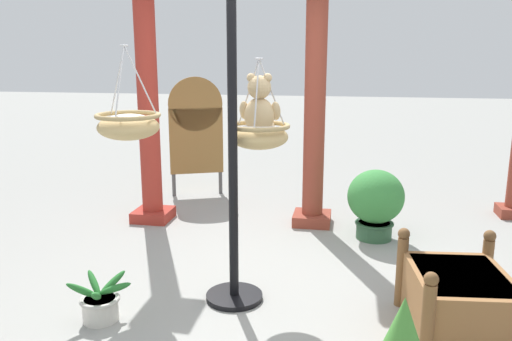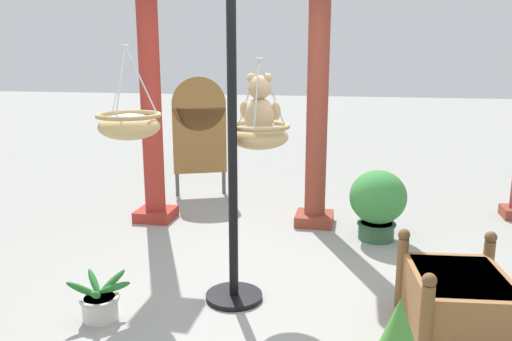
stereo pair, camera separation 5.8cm
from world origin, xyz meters
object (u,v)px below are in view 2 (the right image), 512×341
Objects in this scene: display_pole_central at (233,214)px; greenhouse_pillar_far_back at (317,107)px; wooden_planter_box at (459,302)px; hanging_basket_left_high at (129,125)px; teddy_bear at (260,108)px; potted_plant_small_succulent at (100,302)px; greenhouse_pillar_right at (151,97)px; potted_plant_bushy_green at (378,202)px; display_sign_board at (199,126)px; hanging_basket_with_teddy at (259,135)px.

greenhouse_pillar_far_back is at bearing 76.53° from display_pole_central.
hanging_basket_left_high is at bearing 170.99° from wooden_planter_box.
wooden_planter_box is (2.47, -0.39, -1.08)m from hanging_basket_left_high.
potted_plant_small_succulent is at bearing -143.21° from teddy_bear.
greenhouse_pillar_right is 4.03× the size of potted_plant_bushy_green.
wooden_planter_box is at bearing -48.36° from display_sign_board.
potted_plant_bushy_green is at bearing 35.05° from hanging_basket_left_high.
wooden_planter_box is (1.45, -0.50, -1.22)m from teddy_bear.
hanging_basket_with_teddy is 0.95× the size of potted_plant_bushy_green.
greenhouse_pillar_right is at bearing 146.30° from wooden_planter_box.
greenhouse_pillar_far_back is (1.81, 0.19, -0.10)m from greenhouse_pillar_right.
hanging_basket_left_high is 0.25× the size of greenhouse_pillar_right.
wooden_planter_box is at bearing -8.07° from display_pole_central.
teddy_bear is at bearing 90.00° from hanging_basket_with_teddy.
display_pole_central is 0.78× the size of greenhouse_pillar_right.
hanging_basket_left_high is 2.75m from display_sign_board.
hanging_basket_with_teddy reaches higher than teddy_bear.
hanging_basket_left_high reaches higher than teddy_bear.
hanging_basket_with_teddy is 1.85m from potted_plant_bushy_green.
display_sign_board is at bearing 80.53° from greenhouse_pillar_right.
display_pole_central is 3.32× the size of hanging_basket_with_teddy.
greenhouse_pillar_right reaches higher than teddy_bear.
greenhouse_pillar_right is 2.67m from potted_plant_bushy_green.
greenhouse_pillar_right reaches higher than potted_plant_small_succulent.
greenhouse_pillar_right reaches higher than hanging_basket_with_teddy.
potted_plant_bushy_green is at bearing 45.91° from potted_plant_small_succulent.
teddy_bear is 0.63× the size of hanging_basket_left_high.
teddy_bear is (-0.00, 0.02, 0.20)m from hanging_basket_with_teddy.
teddy_bear is at bearing -100.66° from greenhouse_pillar_far_back.
teddy_bear is 2.96m from display_sign_board.
display_pole_central is 1.68m from wooden_planter_box.
greenhouse_pillar_right is (-1.35, 1.74, 0.72)m from display_pole_central.
display_sign_board is at bearing 116.46° from hanging_basket_with_teddy.
display_sign_board is at bearing 111.91° from display_pole_central.
hanging_basket_left_high reaches higher than wooden_planter_box.
greenhouse_pillar_right is (-0.47, 1.57, 0.09)m from hanging_basket_left_high.
greenhouse_pillar_right is 2.61m from potted_plant_small_succulent.
wooden_planter_box is 2.01× the size of potted_plant_small_succulent.
greenhouse_pillar_right is 3.73m from wooden_planter_box.
display_pole_central reaches higher than hanging_basket_left_high.
potted_plant_small_succulent is at bearing -85.08° from display_sign_board.
hanging_basket_with_teddy is at bearing 4.71° from hanging_basket_left_high.
teddy_bear reaches higher than display_sign_board.
greenhouse_pillar_far_back reaches higher than display_pole_central.
hanging_basket_left_high reaches higher than potted_plant_small_succulent.
greenhouse_pillar_far_back reaches higher than hanging_basket_with_teddy.
display_pole_central is 3.11m from display_sign_board.
greenhouse_pillar_far_back reaches higher than potted_plant_small_succulent.
hanging_basket_with_teddy is 2.11m from greenhouse_pillar_right.
hanging_basket_left_high is at bearing -175.29° from hanging_basket_with_teddy.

